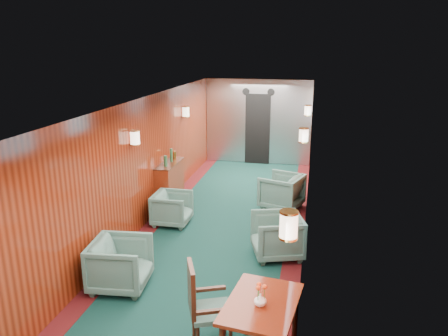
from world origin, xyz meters
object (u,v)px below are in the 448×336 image
at_px(credenza, 170,184).
at_px(dining_table, 262,312).
at_px(armchair_right_near, 277,236).
at_px(side_chair, 203,303).
at_px(armchair_left_near, 121,264).
at_px(armchair_right_far, 281,191).
at_px(armchair_left_far, 172,209).

bearing_deg(credenza, dining_table, -60.29).
bearing_deg(armchair_right_near, side_chair, -32.06).
distance_m(dining_table, armchair_left_near, 2.43).
bearing_deg(dining_table, armchair_left_near, 159.47).
distance_m(dining_table, armchair_right_near, 2.55).
distance_m(credenza, armchair_right_far, 2.35).
bearing_deg(armchair_left_far, armchair_right_far, -56.80).
xyz_separation_m(side_chair, armchair_left_far, (-1.46, 3.30, -0.25)).
height_order(dining_table, credenza, credenza).
relative_size(armchair_left_near, armchair_left_far, 1.14).
relative_size(armchair_left_near, armchair_right_far, 0.98).
distance_m(armchair_left_near, armchair_right_near, 2.49).
xyz_separation_m(dining_table, side_chair, (-0.67, 0.14, -0.07)).
relative_size(credenza, armchair_right_far, 1.53).
height_order(dining_table, armchair_right_far, dining_table).
distance_m(credenza, armchair_left_near, 3.24).
bearing_deg(dining_table, armchair_right_far, 99.64).
xyz_separation_m(side_chair, armchair_left_near, (-1.45, 0.99, -0.20)).
distance_m(armchair_left_far, armchair_right_near, 2.26).
xyz_separation_m(armchair_right_near, armchair_right_far, (-0.10, 2.19, 0.01)).
distance_m(armchair_left_near, armchair_left_far, 2.31).
bearing_deg(side_chair, credenza, 90.78).
relative_size(armchair_left_far, armchair_right_near, 0.89).
xyz_separation_m(credenza, armchair_left_near, (0.36, -3.21, -0.13)).
xyz_separation_m(armchair_left_near, armchair_right_near, (2.06, 1.40, -0.01)).
bearing_deg(armchair_left_far, armchair_right_near, -113.54).
bearing_deg(side_chair, armchair_right_near, 53.19).
bearing_deg(armchair_left_near, side_chair, -129.95).
height_order(side_chair, armchair_left_near, side_chair).
relative_size(side_chair, credenza, 0.84).
height_order(credenza, armchair_right_far, credenza).
distance_m(side_chair, armchair_right_near, 2.48).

